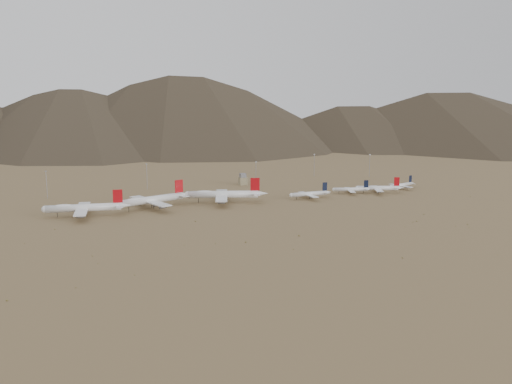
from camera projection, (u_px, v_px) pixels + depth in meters
name	position (u px, v px, depth m)	size (l,w,h in m)	color
ground	(257.00, 210.00, 475.42)	(3000.00, 3000.00, 0.00)	olive
mountain_ridge	(113.00, 65.00, 1274.75)	(4400.00, 1000.00, 300.00)	#493D2B
widebody_west	(84.00, 208.00, 449.03)	(68.70, 53.51, 20.51)	white
widebody_centre	(152.00, 200.00, 479.27)	(69.25, 55.14, 21.39)	white
widebody_east	(223.00, 194.00, 502.32)	(71.42, 56.79, 21.99)	white
narrowbody_a	(310.00, 194.00, 520.92)	(42.99, 30.75, 14.18)	white
narrowbody_b	(352.00, 189.00, 545.99)	(37.81, 28.08, 12.88)	white
narrowbody_c	(379.00, 188.00, 548.48)	(44.55, 33.43, 15.51)	white
narrowbody_d	(402.00, 185.00, 571.24)	(36.48, 27.03, 12.37)	white
control_tower	(243.00, 180.00, 595.21)	(8.00, 8.00, 12.00)	gray
mast_far_west	(47.00, 183.00, 520.41)	(2.00, 0.60, 25.70)	gray
mast_west	(147.00, 175.00, 569.91)	(2.00, 0.60, 25.70)	gray
mast_centre	(256.00, 173.00, 584.55)	(2.00, 0.60, 25.70)	gray
mast_east	(314.00, 164.00, 651.75)	(2.00, 0.60, 25.70)	gray
mast_far_east	(370.00, 164.00, 647.36)	(2.00, 0.60, 25.70)	gray
desert_scrub	(327.00, 236.00, 390.31)	(425.39, 181.83, 0.91)	olive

